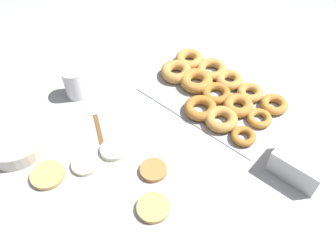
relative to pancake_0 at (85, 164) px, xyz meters
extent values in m
plane|color=#B2B5BA|center=(-0.09, -0.15, -0.01)|extent=(3.00, 3.00, 0.00)
cylinder|color=beige|center=(0.00, 0.00, 0.00)|extent=(0.08, 0.08, 0.01)
cylinder|color=#B27F42|center=(-0.17, -0.12, 0.00)|extent=(0.08, 0.08, 0.02)
cylinder|color=silver|center=(-0.03, -0.09, 0.00)|extent=(0.08, 0.08, 0.02)
cylinder|color=tan|center=(-0.25, -0.02, 0.00)|extent=(0.09, 0.09, 0.02)
cylinder|color=tan|center=(0.05, 0.10, 0.00)|extent=(0.10, 0.10, 0.02)
cube|color=#ADAFB5|center=(-0.13, -0.48, 0.00)|extent=(0.48, 0.29, 0.01)
torus|color=#C68438|center=(-0.31, -0.57, 0.01)|extent=(0.09, 0.09, 0.03)
torus|color=#D19347|center=(-0.22, -0.57, 0.01)|extent=(0.09, 0.09, 0.03)
torus|color=#D19347|center=(-0.13, -0.57, 0.02)|extent=(0.10, 0.10, 0.03)
torus|color=#D19347|center=(-0.05, -0.58, 0.02)|extent=(0.11, 0.11, 0.03)
torus|color=#D19347|center=(0.05, -0.57, 0.02)|extent=(0.11, 0.11, 0.03)
torus|color=#C68438|center=(-0.31, -0.49, 0.01)|extent=(0.08, 0.08, 0.02)
torus|color=#C68438|center=(-0.22, -0.49, 0.02)|extent=(0.10, 0.10, 0.03)
torus|color=#B7752D|center=(-0.13, -0.49, 0.01)|extent=(0.10, 0.10, 0.03)
torus|color=#C68438|center=(-0.04, -0.49, 0.02)|extent=(0.12, 0.12, 0.04)
torus|color=#D19347|center=(0.04, -0.48, 0.02)|extent=(0.11, 0.11, 0.04)
torus|color=#B7752D|center=(-0.31, -0.39, 0.01)|extent=(0.08, 0.08, 0.02)
torus|color=#D19347|center=(-0.21, -0.40, 0.02)|extent=(0.11, 0.11, 0.03)
torus|color=#B7752D|center=(-0.13, -0.39, 0.02)|extent=(0.11, 0.11, 0.03)
cylinder|color=silver|center=(0.22, 0.09, 0.02)|extent=(0.20, 0.20, 0.05)
cube|color=white|center=(-0.49, -0.39, 0.01)|extent=(0.15, 0.11, 0.03)
cube|color=white|center=(-0.49, -0.39, 0.04)|extent=(0.15, 0.11, 0.03)
cube|color=white|center=(-0.49, -0.39, 0.06)|extent=(0.15, 0.11, 0.03)
cylinder|color=white|center=(0.25, -0.18, 0.05)|extent=(0.07, 0.07, 0.11)
cube|color=brown|center=(0.08, -0.12, 0.00)|extent=(0.12, 0.08, 0.01)
cube|color=#BCBCC1|center=(0.17, -0.18, 0.00)|extent=(0.12, 0.11, 0.01)
camera|label=1|loc=(-0.57, 0.29, 0.89)|focal=38.00mm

